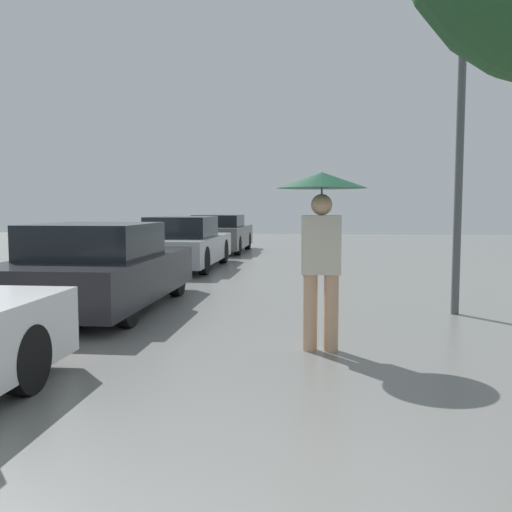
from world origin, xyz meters
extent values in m
cylinder|color=tan|center=(-0.07, 4.48, 0.41)|extent=(0.15, 0.15, 0.82)
cylinder|color=tan|center=(0.15, 4.48, 0.41)|extent=(0.15, 0.15, 0.82)
cube|color=beige|center=(0.04, 4.48, 1.13)|extent=(0.41, 0.24, 0.61)
sphere|color=tan|center=(0.04, 4.48, 1.54)|extent=(0.22, 0.22, 0.22)
cylinder|color=#515456|center=(0.04, 4.48, 1.39)|extent=(0.02, 0.02, 0.65)
cone|color=#14472D|center=(0.04, 4.48, 1.80)|extent=(0.94, 0.94, 0.16)
cylinder|color=black|center=(-2.35, 2.81, 0.29)|extent=(0.18, 0.57, 0.57)
cube|color=black|center=(-3.23, 6.68, 0.48)|extent=(1.87, 4.15, 0.61)
cube|color=black|center=(-3.23, 6.47, 1.03)|extent=(1.59, 1.87, 0.49)
cylinder|color=black|center=(-4.07, 7.96, 0.31)|extent=(0.18, 0.63, 0.63)
cylinder|color=black|center=(-2.39, 7.96, 0.31)|extent=(0.18, 0.63, 0.63)
cylinder|color=black|center=(-4.07, 5.39, 0.31)|extent=(0.18, 0.63, 0.63)
cylinder|color=black|center=(-2.39, 5.39, 0.31)|extent=(0.18, 0.63, 0.63)
cube|color=#9EA3A8|center=(-3.27, 12.27, 0.48)|extent=(1.68, 4.30, 0.61)
cube|color=black|center=(-3.27, 12.05, 1.03)|extent=(1.43, 1.93, 0.49)
cylinder|color=black|center=(-4.03, 13.60, 0.32)|extent=(0.18, 0.64, 0.64)
cylinder|color=black|center=(-2.52, 13.60, 0.32)|extent=(0.18, 0.64, 0.64)
cylinder|color=black|center=(-4.03, 10.93, 0.32)|extent=(0.18, 0.64, 0.64)
cylinder|color=black|center=(-2.52, 10.93, 0.32)|extent=(0.18, 0.64, 0.64)
cube|color=#4C514C|center=(-3.26, 17.35, 0.51)|extent=(1.74, 4.11, 0.69)
cube|color=black|center=(-3.26, 17.15, 1.05)|extent=(1.48, 1.85, 0.38)
cylinder|color=black|center=(-4.05, 18.63, 0.30)|extent=(0.18, 0.61, 0.61)
cylinder|color=black|center=(-2.48, 18.63, 0.30)|extent=(0.18, 0.61, 0.61)
cylinder|color=black|center=(-4.05, 16.08, 0.30)|extent=(0.18, 0.61, 0.61)
cylinder|color=black|center=(-2.48, 16.08, 0.30)|extent=(0.18, 0.61, 0.61)
cylinder|color=#515456|center=(1.95, 6.75, 2.43)|extent=(0.11, 0.11, 4.85)
camera|label=1|loc=(0.00, -1.50, 1.53)|focal=40.00mm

